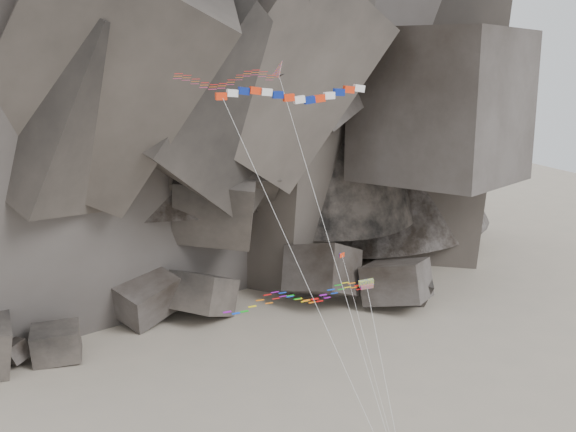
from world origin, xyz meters
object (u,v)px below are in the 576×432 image
object	(u,v)px
parafoil_kite	(293,297)
pennant_kite	(353,299)
banner_kite	(293,96)
delta_kite	(223,78)

from	to	relation	value
parafoil_kite	pennant_kite	xyz separation A→B (m)	(6.34, 2.39, -1.84)
banner_kite	parafoil_kite	xyz separation A→B (m)	(-0.96, -2.58, -15.02)
delta_kite	pennant_kite	distance (m)	20.94
delta_kite	pennant_kite	xyz separation A→B (m)	(9.50, -4.81, -18.03)
delta_kite	banner_kite	xyz separation A→B (m)	(4.12, -4.63, -1.18)
parafoil_kite	banner_kite	bearing A→B (deg)	79.91
parafoil_kite	delta_kite	bearing A→B (deg)	124.05
delta_kite	banner_kite	world-z (taller)	delta_kite
pennant_kite	parafoil_kite	bearing A→B (deg)	174.01
parafoil_kite	pennant_kite	bearing A→B (deg)	31.04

